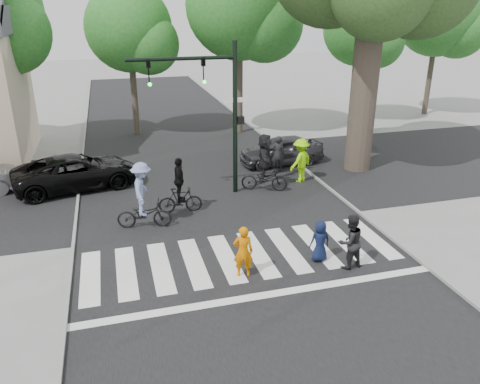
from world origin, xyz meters
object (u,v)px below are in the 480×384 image
at_px(pedestrian_adult, 350,242).
at_px(cyclist_right, 265,166).
at_px(cyclist_mid, 180,190).
at_px(traffic_signal, 213,99).
at_px(pedestrian_child, 320,241).
at_px(cyclist_left, 143,200).
at_px(pedestrian_woman, 243,252).
at_px(car_grey, 281,150).
at_px(car_suv, 77,172).

xyz_separation_m(pedestrian_adult, cyclist_right, (-0.43, 6.52, 0.24)).
relative_size(pedestrian_adult, cyclist_mid, 0.80).
xyz_separation_m(traffic_signal, pedestrian_child, (1.82, -6.08, -3.25)).
bearing_deg(traffic_signal, cyclist_left, -142.53).
bearing_deg(cyclist_mid, pedestrian_woman, -78.14).
xyz_separation_m(traffic_signal, cyclist_mid, (-1.66, -1.41, -3.03)).
xyz_separation_m(cyclist_right, car_grey, (1.90, 3.08, -0.39)).
distance_m(cyclist_right, car_suv, 7.85).
distance_m(pedestrian_adult, cyclist_left, 7.03).
bearing_deg(cyclist_mid, pedestrian_child, -53.34).
xyz_separation_m(pedestrian_child, cyclist_mid, (-3.47, 4.67, 0.22)).
height_order(traffic_signal, cyclist_right, traffic_signal).
bearing_deg(pedestrian_woman, traffic_signal, -80.99).
bearing_deg(cyclist_mid, car_grey, 37.77).
distance_m(pedestrian_woman, pedestrian_adult, 3.14).
height_order(traffic_signal, pedestrian_woman, traffic_signal).
xyz_separation_m(traffic_signal, pedestrian_woman, (-0.63, -6.29, -3.12)).
relative_size(traffic_signal, cyclist_left, 2.55).
xyz_separation_m(pedestrian_adult, cyclist_left, (-5.54, 4.33, 0.18)).
bearing_deg(car_suv, pedestrian_adult, -150.06).
xyz_separation_m(cyclist_right, car_suv, (-7.46, 2.40, -0.37)).
bearing_deg(cyclist_right, pedestrian_child, -92.24).
height_order(traffic_signal, pedestrian_adult, traffic_signal).
xyz_separation_m(cyclist_mid, cyclist_right, (3.71, 1.26, 0.21)).
height_order(cyclist_left, car_grey, cyclist_left).
relative_size(cyclist_left, car_suv, 0.46).
xyz_separation_m(pedestrian_child, car_grey, (2.13, 9.01, 0.04)).
bearing_deg(pedestrian_child, cyclist_mid, -53.21).
relative_size(pedestrian_child, car_suv, 0.26).
xyz_separation_m(car_suv, car_grey, (9.36, 0.68, -0.02)).
height_order(traffic_signal, cyclist_mid, traffic_signal).
xyz_separation_m(pedestrian_woman, cyclist_mid, (-1.02, 4.88, 0.09)).
xyz_separation_m(pedestrian_adult, car_grey, (1.46, 9.60, -0.15)).
xyz_separation_m(pedestrian_child, cyclist_left, (-4.87, 3.74, 0.37)).
height_order(pedestrian_child, cyclist_right, cyclist_right).
height_order(pedestrian_child, car_suv, car_suv).
relative_size(pedestrian_woman, cyclist_left, 0.66).
distance_m(traffic_signal, cyclist_right, 3.49).
xyz_separation_m(pedestrian_adult, cyclist_mid, (-4.14, 5.26, 0.03)).
height_order(pedestrian_adult, car_suv, pedestrian_adult).
bearing_deg(cyclist_left, traffic_signal, 37.47).
height_order(pedestrian_woman, cyclist_left, cyclist_left).
bearing_deg(pedestrian_woman, car_suv, -45.99).
distance_m(cyclist_mid, cyclist_right, 3.92).
bearing_deg(car_suv, cyclist_left, -164.34).
relative_size(cyclist_mid, cyclist_right, 0.87).
bearing_deg(traffic_signal, car_suv, 157.47).
relative_size(cyclist_left, car_grey, 0.58).
bearing_deg(pedestrian_child, traffic_signal, -73.22).
height_order(pedestrian_child, cyclist_mid, cyclist_mid).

